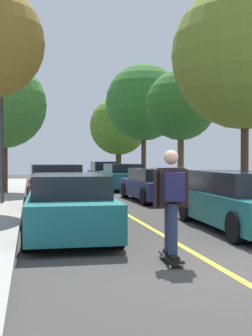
# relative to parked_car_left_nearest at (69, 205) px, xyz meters

# --- Properties ---
(ground) EXTENTS (80.00, 80.00, 0.00)m
(ground) POSITION_rel_parked_car_left_nearest_xyz_m (1.99, -3.28, -0.66)
(ground) COLOR #3D3A38
(center_line) EXTENTS (0.12, 39.20, 0.01)m
(center_line) POSITION_rel_parked_car_left_nearest_xyz_m (1.99, 0.72, -0.66)
(center_line) COLOR gold
(center_line) RESTS_ON ground
(parked_car_left_nearest) EXTENTS (1.94, 4.20, 1.32)m
(parked_car_left_nearest) POSITION_rel_parked_car_left_nearest_xyz_m (0.00, 0.00, 0.00)
(parked_car_left_nearest) COLOR #196066
(parked_car_left_nearest) RESTS_ON ground
(parked_car_left_near) EXTENTS (1.87, 4.37, 1.47)m
(parked_car_left_near) POSITION_rel_parked_car_left_nearest_xyz_m (-0.00, 5.47, 0.06)
(parked_car_left_near) COLOR maroon
(parked_car_left_near) RESTS_ON ground
(parked_car_right_nearest) EXTENTS (2.00, 4.60, 1.35)m
(parked_car_right_nearest) POSITION_rel_parked_car_left_nearest_xyz_m (3.99, 0.06, 0.02)
(parked_car_right_nearest) COLOR #196066
(parked_car_right_nearest) RESTS_ON ground
(parked_car_right_near) EXTENTS (2.05, 4.46, 1.27)m
(parked_car_right_near) POSITION_rel_parked_car_left_nearest_xyz_m (3.99, 7.15, -0.03)
(parked_car_right_near) COLOR navy
(parked_car_right_near) RESTS_ON ground
(parked_car_right_far) EXTENTS (2.02, 4.70, 1.37)m
(parked_car_right_far) POSITION_rel_parked_car_left_nearest_xyz_m (3.98, 13.47, 0.03)
(parked_car_right_far) COLOR #196066
(parked_car_right_far) RESTS_ON ground
(parked_car_right_farthest) EXTENTS (1.95, 4.48, 1.46)m
(parked_car_right_farthest) POSITION_rel_parked_car_left_nearest_xyz_m (3.98, 19.42, 0.06)
(parked_car_right_farthest) COLOR #196066
(parked_car_right_farthest) RESTS_ON ground
(street_tree_left_near) EXTENTS (3.88, 3.88, 5.85)m
(street_tree_left_near) POSITION_rel_parked_car_left_nearest_xyz_m (-1.99, 10.97, 3.37)
(street_tree_left_near) COLOR #4C3823
(street_tree_left_near) RESTS_ON sidewalk_left
(street_tree_right_nearest) EXTENTS (4.74, 4.74, 7.20)m
(street_tree_right_nearest) POSITION_rel_parked_car_left_nearest_xyz_m (5.97, 3.71, 4.30)
(street_tree_right_nearest) COLOR #4C3823
(street_tree_right_nearest) RESTS_ON sidewalk_right
(street_tree_right_near) EXTENTS (3.24, 3.24, 5.59)m
(street_tree_right_near) POSITION_rel_parked_car_left_nearest_xyz_m (5.97, 9.88, 3.44)
(street_tree_right_near) COLOR brown
(street_tree_right_near) RESTS_ON sidewalk_right
(street_tree_right_far) EXTENTS (4.64, 4.64, 7.24)m
(street_tree_right_far) POSITION_rel_parked_car_left_nearest_xyz_m (5.97, 16.63, 4.39)
(street_tree_right_far) COLOR #4C3823
(street_tree_right_far) RESTS_ON sidewalk_right
(street_tree_right_farthest) EXTENTS (4.50, 4.50, 6.30)m
(street_tree_right_farthest) POSITION_rel_parked_car_left_nearest_xyz_m (5.97, 24.41, 3.51)
(street_tree_right_farthest) COLOR #4C3823
(street_tree_right_farthest) RESTS_ON sidewalk_right
(streetlamp) EXTENTS (0.36, 0.24, 6.07)m
(streetlamp) POSITION_rel_parked_car_left_nearest_xyz_m (-1.75, 6.34, 2.92)
(streetlamp) COLOR #38383D
(streetlamp) RESTS_ON sidewalk_left
(skateboard) EXTENTS (0.27, 0.85, 0.10)m
(skateboard) POSITION_rel_parked_car_left_nearest_xyz_m (1.37, -2.73, -0.57)
(skateboard) COLOR black
(skateboard) RESTS_ON ground
(skateboarder) EXTENTS (0.58, 0.71, 1.69)m
(skateboarder) POSITION_rel_parked_car_left_nearest_xyz_m (1.37, -2.76, 0.40)
(skateboarder) COLOR black
(skateboarder) RESTS_ON skateboard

